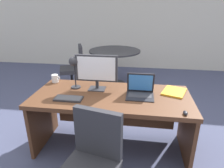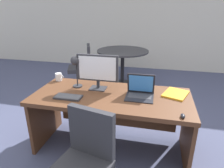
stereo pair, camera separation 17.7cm
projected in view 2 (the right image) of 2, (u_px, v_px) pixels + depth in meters
name	position (u px, v px, depth m)	size (l,w,h in m)	color
ground	(128.00, 98.00, 3.95)	(12.00, 12.00, 0.00)	#474C6B
back_wall	(142.00, 17.00, 5.39)	(10.00, 0.10, 2.80)	silver
desk	(112.00, 107.00, 2.43)	(1.82, 0.82, 0.74)	#56331E
monitor	(98.00, 69.00, 2.40)	(0.51, 0.16, 0.43)	#2D2D33
laptop	(140.00, 89.00, 2.28)	(0.31, 0.27, 0.26)	black
keyboard	(68.00, 97.00, 2.25)	(0.31, 0.14, 0.02)	#2D2D33
mouse	(183.00, 116.00, 1.85)	(0.04, 0.07, 0.03)	black
desk_lamp	(75.00, 65.00, 2.43)	(0.12, 0.14, 0.40)	#2D2D33
book	(176.00, 94.00, 2.33)	(0.34, 0.37, 0.02)	orange
coffee_mug	(59.00, 77.00, 2.75)	(0.12, 0.09, 0.10)	white
meeting_table	(123.00, 59.00, 4.37)	(1.11, 1.11, 0.80)	black
meeting_chair_near	(82.00, 71.00, 4.35)	(0.60, 0.59, 0.93)	black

